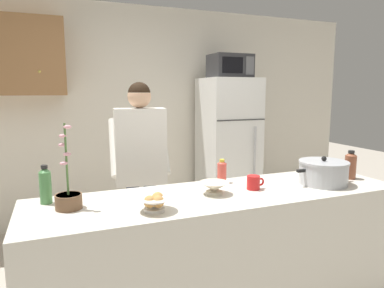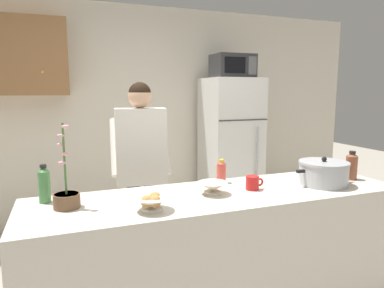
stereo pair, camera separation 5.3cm
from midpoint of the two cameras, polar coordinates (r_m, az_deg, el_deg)
name	(u,v)px [view 2 (the right image)]	position (r m, az deg, el deg)	size (l,w,h in m)	color
back_wall_unit	(121,106)	(4.32, -11.25, 6.20)	(6.00, 0.48, 2.60)	silver
kitchen_island	(220,258)	(2.50, 5.31, -18.16)	(2.51, 0.68, 0.92)	silver
refrigerator	(230,149)	(4.39, 6.65, -0.75)	(0.64, 0.68, 1.74)	white
microwave	(233,66)	(4.33, 7.02, 12.54)	(0.48, 0.37, 0.28)	#2D2D30
person_near_pot	(141,156)	(2.99, -7.84, -2.00)	(0.54, 0.46, 1.66)	#33384C
cooking_pot	(323,173)	(2.69, 21.26, -4.45)	(0.46, 0.35, 0.20)	#ADAFB5
coffee_mug	(253,183)	(2.43, 10.50, -6.26)	(0.13, 0.09, 0.10)	red
bread_bowl	(152,202)	(1.99, -5.85, -9.46)	(0.21, 0.21, 0.10)	white
empty_bowl	(212,187)	(2.29, 4.03, -7.06)	(0.20, 0.20, 0.08)	beige
bottle_near_edge	(352,166)	(2.92, 25.15, -3.23)	(0.08, 0.08, 0.22)	brown
bottle_mid_counter	(44,184)	(2.27, -22.44, -6.11)	(0.07, 0.07, 0.23)	#4C8C4C
bottle_far_corner	(221,171)	(2.57, 5.41, -4.47)	(0.07, 0.07, 0.17)	#D84C3F
potted_orchid	(67,196)	(2.13, -19.20, -8.07)	(0.15, 0.15, 0.49)	brown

